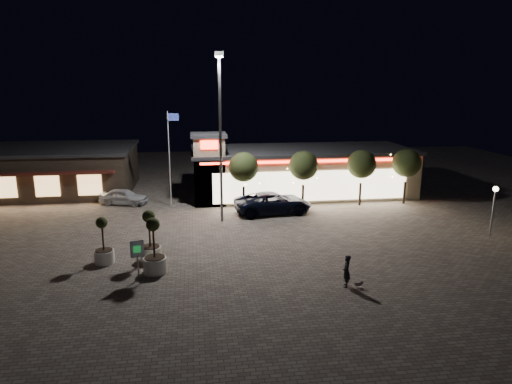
{
  "coord_description": "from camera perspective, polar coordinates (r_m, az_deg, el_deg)",
  "views": [
    {
      "loc": [
        0.03,
        -25.24,
        10.19
      ],
      "look_at": [
        4.34,
        6.0,
        2.66
      ],
      "focal_mm": 32.0,
      "sensor_mm": 36.0,
      "label": 1
    }
  ],
  "objects": [
    {
      "name": "pickup_truck",
      "position": [
        36.58,
        2.15,
        -1.35
      ],
      "size": [
        6.48,
        3.58,
        1.72
      ],
      "primitive_type": "imported",
      "rotation": [
        0.0,
        0.0,
        1.69
      ],
      "color": "black",
      "rests_on": "ground"
    },
    {
      "name": "flagpole",
      "position": [
        38.67,
        -10.68,
        5.11
      ],
      "size": [
        0.95,
        0.1,
        8.0
      ],
      "color": "white",
      "rests_on": "ground"
    },
    {
      "name": "pedestrian",
      "position": [
        24.06,
        11.25,
        -9.69
      ],
      "size": [
        0.56,
        0.7,
        1.69
      ],
      "primitive_type": "imported",
      "rotation": [
        0.0,
        0.0,
        -1.85
      ],
      "color": "black",
      "rests_on": "ground"
    },
    {
      "name": "planter_left",
      "position": [
        27.99,
        -18.5,
        -6.76
      ],
      "size": [
        1.13,
        1.13,
        2.78
      ],
      "color": "white",
      "rests_on": "ground"
    },
    {
      "name": "white_sedan",
      "position": [
        40.83,
        -16.22,
        -0.56
      ],
      "size": [
        4.38,
        2.79,
        1.39
      ],
      "primitive_type": "imported",
      "rotation": [
        0.0,
        0.0,
        1.27
      ],
      "color": "silver",
      "rests_on": "ground"
    },
    {
      "name": "string_tree_d",
      "position": [
        40.99,
        18.31,
        3.45
      ],
      "size": [
        2.42,
        2.42,
        4.79
      ],
      "color": "#332319",
      "rests_on": "ground"
    },
    {
      "name": "dog",
      "position": [
        24.31,
        12.81,
        -11.08
      ],
      "size": [
        0.45,
        0.16,
        0.24
      ],
      "color": "#59514C",
      "rests_on": "ground"
    },
    {
      "name": "planter_mid",
      "position": [
        25.87,
        -12.57,
        -7.78
      ],
      "size": [
        1.28,
        1.28,
        3.14
      ],
      "color": "white",
      "rests_on": "ground"
    },
    {
      "name": "string_tree_a",
      "position": [
        37.05,
        -1.57,
        3.13
      ],
      "size": [
        2.42,
        2.42,
        4.79
      ],
      "color": "#332319",
      "rests_on": "ground"
    },
    {
      "name": "ground",
      "position": [
        27.22,
        -7.42,
        -8.66
      ],
      "size": [
        90.0,
        90.0,
        0.0
      ],
      "primitive_type": "plane",
      "color": "#73695D",
      "rests_on": "ground"
    },
    {
      "name": "string_tree_c",
      "position": [
        39.4,
        13.06,
        3.4
      ],
      "size": [
        2.42,
        2.42,
        4.79
      ],
      "color": "#332319",
      "rests_on": "ground"
    },
    {
      "name": "retail_building",
      "position": [
        42.88,
        5.06,
        2.66
      ],
      "size": [
        20.4,
        8.4,
        6.1
      ],
      "color": "tan",
      "rests_on": "ground"
    },
    {
      "name": "valet_sign",
      "position": [
        25.03,
        -14.62,
        -7.3
      ],
      "size": [
        0.71,
        0.19,
        2.16
      ],
      "color": "gray",
      "rests_on": "ground"
    },
    {
      "name": "lamp_post_east",
      "position": [
        34.65,
        27.62,
        -1.02
      ],
      "size": [
        0.36,
        0.36,
        3.48
      ],
      "color": "gray",
      "rests_on": "ground"
    },
    {
      "name": "restaurant_building",
      "position": [
        48.02,
        -24.74,
        2.57
      ],
      "size": [
        16.4,
        11.0,
        4.3
      ],
      "color": "#382D23",
      "rests_on": "ground"
    },
    {
      "name": "planter_right",
      "position": [
        27.61,
        -13.08,
        -6.48
      ],
      "size": [
        1.25,
        1.25,
        3.07
      ],
      "color": "white",
      "rests_on": "ground"
    },
    {
      "name": "string_tree_b",
      "position": [
        37.92,
        5.97,
        3.29
      ],
      "size": [
        2.42,
        2.42,
        4.79
      ],
      "color": "#332319",
      "rests_on": "ground"
    },
    {
      "name": "floodlight_pole",
      "position": [
        33.45,
        -4.48,
        7.96
      ],
      "size": [
        0.6,
        0.4,
        12.38
      ],
      "color": "gray",
      "rests_on": "ground"
    }
  ]
}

